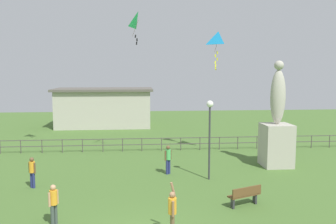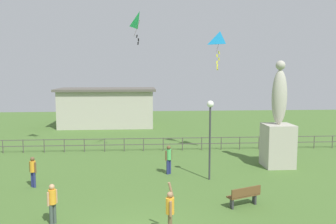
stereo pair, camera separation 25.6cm
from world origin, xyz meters
The scene contains 11 objects.
statue_monument centered at (8.30, 9.25, 2.03)m, with size 1.69×1.69×6.34m.
lamppost centered at (3.73, 6.91, 3.08)m, with size 0.36×0.36×4.20m.
park_bench centered at (4.50, 3.11, 0.46)m, with size 1.54×0.95×0.85m.
person_0 centered at (1.15, 0.59, 0.93)m, with size 0.30×0.48×1.86m.
person_1 centered at (-3.16, 1.88, 0.88)m, with size 0.31×0.39×1.54m.
person_3 centered at (-5.19, 6.30, 0.88)m, with size 0.40×0.29×1.53m.
person_4 centered at (1.65, 8.10, 0.93)m, with size 0.40×0.34×1.62m.
kite_0 centered at (0.09, 12.11, 8.92)m, with size 0.79×1.21×2.08m.
kite_5 centered at (5.54, 13.23, 7.81)m, with size 1.11×1.04×2.59m.
waterfront_railing centered at (-0.36, 14.00, 0.62)m, with size 36.00×0.06×0.95m.
pavilion_building centered at (-3.47, 26.00, 2.00)m, with size 10.00×5.17×3.96m.
Camera 1 is at (-0.02, -11.16, 5.69)m, focal length 38.02 mm.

